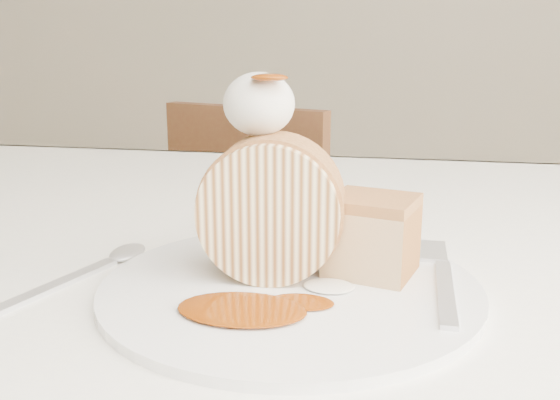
# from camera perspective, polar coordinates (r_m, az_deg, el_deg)

# --- Properties ---
(table) EXTENTS (1.40, 0.90, 0.75)m
(table) POSITION_cam_1_polar(r_m,az_deg,el_deg) (0.65, 5.14, -11.13)
(table) COLOR white
(table) RESTS_ON ground
(chair_far) EXTENTS (0.48, 0.48, 0.81)m
(chair_far) POSITION_cam_1_polar(r_m,az_deg,el_deg) (1.46, -1.14, -4.69)
(chair_far) COLOR brown
(chair_far) RESTS_ON ground
(plate) EXTENTS (0.36, 0.36, 0.01)m
(plate) POSITION_cam_1_polar(r_m,az_deg,el_deg) (0.49, 0.95, -7.96)
(plate) COLOR white
(plate) RESTS_ON table
(roulade_slice) EXTENTS (0.11, 0.07, 0.11)m
(roulade_slice) POSITION_cam_1_polar(r_m,az_deg,el_deg) (0.48, -0.78, -0.78)
(roulade_slice) COLOR #FDE7B0
(roulade_slice) RESTS_ON plate
(cake_chunk) EXTENTS (0.08, 0.07, 0.05)m
(cake_chunk) POSITION_cam_1_polar(r_m,az_deg,el_deg) (0.50, 8.39, -3.66)
(cake_chunk) COLOR #B77845
(cake_chunk) RESTS_ON plate
(whipped_cream) EXTENTS (0.06, 0.06, 0.05)m
(whipped_cream) POSITION_cam_1_polar(r_m,az_deg,el_deg) (0.49, -1.93, 8.77)
(whipped_cream) COLOR silver
(whipped_cream) RESTS_ON roulade_slice
(caramel_drizzle) EXTENTS (0.03, 0.02, 0.01)m
(caramel_drizzle) POSITION_cam_1_polar(r_m,az_deg,el_deg) (0.47, -0.98, 11.90)
(caramel_drizzle) COLOR #742D04
(caramel_drizzle) RESTS_ON whipped_cream
(caramel_pool) EXTENTS (0.10, 0.08, 0.00)m
(caramel_pool) POSITION_cam_1_polar(r_m,az_deg,el_deg) (0.43, -3.52, -9.92)
(caramel_pool) COLOR #742D04
(caramel_pool) RESTS_ON plate
(fork) EXTENTS (0.03, 0.17, 0.00)m
(fork) POSITION_cam_1_polar(r_m,az_deg,el_deg) (0.48, 14.90, -8.09)
(fork) COLOR silver
(fork) RESTS_ON plate
(spoon) EXTENTS (0.07, 0.16, 0.00)m
(spoon) POSITION_cam_1_polar(r_m,az_deg,el_deg) (0.52, -20.13, -7.50)
(spoon) COLOR silver
(spoon) RESTS_ON table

